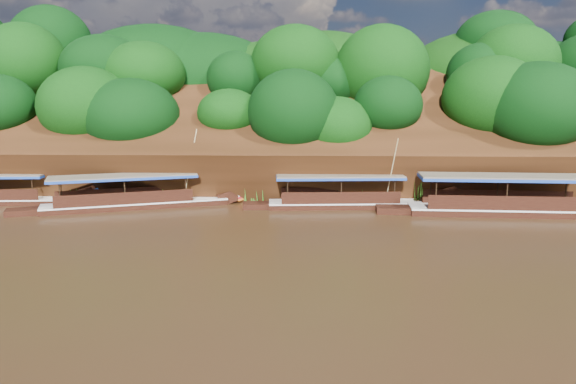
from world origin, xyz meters
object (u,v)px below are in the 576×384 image
at_px(boat_1, 359,200).
at_px(boat_3, 9,197).
at_px(boat_2, 148,200).
at_px(boat_0, 528,206).

xyz_separation_m(boat_1, boat_3, (-25.72, 0.38, -0.03)).
distance_m(boat_2, boat_3, 10.64).
relative_size(boat_1, boat_3, 1.08).
distance_m(boat_1, boat_3, 25.72).
bearing_deg(boat_3, boat_0, -8.36).
height_order(boat_2, boat_3, boat_2).
bearing_deg(boat_3, boat_1, -5.17).
height_order(boat_0, boat_2, boat_0).
bearing_deg(boat_0, boat_3, 178.74).
bearing_deg(boat_2, boat_1, -19.24).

